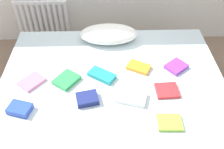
{
  "coord_description": "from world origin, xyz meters",
  "views": [
    {
      "loc": [
        -0.04,
        -1.61,
        2.05
      ],
      "look_at": [
        0.0,
        0.05,
        0.48
      ],
      "focal_mm": 40.45,
      "sensor_mm": 36.0,
      "label": 1
    }
  ],
  "objects_px": {
    "textbook_white": "(131,97)",
    "textbook_lime": "(169,122)",
    "bed": "(112,96)",
    "textbook_red": "(167,90)",
    "textbook_teal": "(102,75)",
    "textbook_orange": "(139,67)",
    "textbook_navy": "(87,99)",
    "radiator": "(43,20)",
    "textbook_green": "(67,80)",
    "pillow": "(109,34)",
    "textbook_blue": "(20,109)",
    "textbook_purple": "(176,67)",
    "textbook_pink": "(32,81)"
  },
  "relations": [
    {
      "from": "textbook_orange",
      "to": "textbook_blue",
      "type": "bearing_deg",
      "value": -125.81
    },
    {
      "from": "textbook_blue",
      "to": "textbook_white",
      "type": "relative_size",
      "value": 0.72
    },
    {
      "from": "pillow",
      "to": "textbook_navy",
      "type": "height_order",
      "value": "pillow"
    },
    {
      "from": "textbook_blue",
      "to": "textbook_white",
      "type": "xyz_separation_m",
      "value": [
        0.87,
        0.1,
        -0.01
      ]
    },
    {
      "from": "bed",
      "to": "textbook_blue",
      "type": "height_order",
      "value": "textbook_blue"
    },
    {
      "from": "textbook_navy",
      "to": "textbook_white",
      "type": "xyz_separation_m",
      "value": [
        0.35,
        0.01,
        -0.01
      ]
    },
    {
      "from": "radiator",
      "to": "textbook_white",
      "type": "relative_size",
      "value": 2.71
    },
    {
      "from": "textbook_pink",
      "to": "textbook_red",
      "type": "relative_size",
      "value": 1.09
    },
    {
      "from": "bed",
      "to": "textbook_green",
      "type": "distance_m",
      "value": 0.48
    },
    {
      "from": "textbook_navy",
      "to": "textbook_purple",
      "type": "relative_size",
      "value": 0.95
    },
    {
      "from": "textbook_purple",
      "to": "textbook_blue",
      "type": "bearing_deg",
      "value": 160.73
    },
    {
      "from": "bed",
      "to": "textbook_orange",
      "type": "xyz_separation_m",
      "value": [
        0.24,
        0.1,
        0.27
      ]
    },
    {
      "from": "textbook_lime",
      "to": "textbook_teal",
      "type": "distance_m",
      "value": 0.71
    },
    {
      "from": "radiator",
      "to": "textbook_lime",
      "type": "height_order",
      "value": "radiator"
    },
    {
      "from": "bed",
      "to": "textbook_teal",
      "type": "height_order",
      "value": "textbook_teal"
    },
    {
      "from": "radiator",
      "to": "textbook_blue",
      "type": "xyz_separation_m",
      "value": [
        0.13,
        -1.56,
        0.17
      ]
    },
    {
      "from": "radiator",
      "to": "textbook_pink",
      "type": "relative_size",
      "value": 3.21
    },
    {
      "from": "textbook_pink",
      "to": "textbook_purple",
      "type": "bearing_deg",
      "value": -42.5
    },
    {
      "from": "textbook_white",
      "to": "textbook_lime",
      "type": "relative_size",
      "value": 1.33
    },
    {
      "from": "textbook_orange",
      "to": "textbook_teal",
      "type": "xyz_separation_m",
      "value": [
        -0.34,
        -0.11,
        0.01
      ]
    },
    {
      "from": "bed",
      "to": "textbook_pink",
      "type": "distance_m",
      "value": 0.75
    },
    {
      "from": "radiator",
      "to": "textbook_blue",
      "type": "distance_m",
      "value": 1.58
    },
    {
      "from": "textbook_orange",
      "to": "textbook_lime",
      "type": "xyz_separation_m",
      "value": [
        0.17,
        -0.61,
        -0.0
      ]
    },
    {
      "from": "textbook_blue",
      "to": "textbook_teal",
      "type": "bearing_deg",
      "value": 46.32
    },
    {
      "from": "pillow",
      "to": "textbook_green",
      "type": "xyz_separation_m",
      "value": [
        -0.37,
        -0.6,
        -0.06
      ]
    },
    {
      "from": "textbook_navy",
      "to": "textbook_green",
      "type": "distance_m",
      "value": 0.29
    },
    {
      "from": "textbook_pink",
      "to": "textbook_red",
      "type": "bearing_deg",
      "value": -56.17
    },
    {
      "from": "textbook_orange",
      "to": "textbook_teal",
      "type": "bearing_deg",
      "value": -134.17
    },
    {
      "from": "textbook_pink",
      "to": "textbook_lime",
      "type": "height_order",
      "value": "textbook_lime"
    },
    {
      "from": "textbook_white",
      "to": "textbook_pink",
      "type": "bearing_deg",
      "value": -177.25
    },
    {
      "from": "textbook_purple",
      "to": "textbook_lime",
      "type": "bearing_deg",
      "value": -145.05
    },
    {
      "from": "textbook_navy",
      "to": "textbook_blue",
      "type": "relative_size",
      "value": 0.99
    },
    {
      "from": "radiator",
      "to": "textbook_pink",
      "type": "distance_m",
      "value": 1.27
    },
    {
      "from": "textbook_teal",
      "to": "textbook_navy",
      "type": "bearing_deg",
      "value": -79.16
    },
    {
      "from": "textbook_blue",
      "to": "textbook_navy",
      "type": "bearing_deg",
      "value": 26.33
    },
    {
      "from": "textbook_orange",
      "to": "textbook_navy",
      "type": "bearing_deg",
      "value": -111.71
    },
    {
      "from": "bed",
      "to": "textbook_lime",
      "type": "relative_size",
      "value": 11.07
    },
    {
      "from": "textbook_green",
      "to": "bed",
      "type": "bearing_deg",
      "value": -46.26
    },
    {
      "from": "textbook_blue",
      "to": "textbook_teal",
      "type": "height_order",
      "value": "textbook_blue"
    },
    {
      "from": "radiator",
      "to": "pillow",
      "type": "distance_m",
      "value": 1.07
    },
    {
      "from": "bed",
      "to": "textbook_purple",
      "type": "bearing_deg",
      "value": 9.71
    },
    {
      "from": "pillow",
      "to": "textbook_red",
      "type": "bearing_deg",
      "value": -57.55
    },
    {
      "from": "textbook_pink",
      "to": "radiator",
      "type": "bearing_deg",
      "value": 47.55
    },
    {
      "from": "textbook_purple",
      "to": "pillow",
      "type": "bearing_deg",
      "value": 104.78
    },
    {
      "from": "textbook_pink",
      "to": "textbook_teal",
      "type": "bearing_deg",
      "value": -44.46
    },
    {
      "from": "radiator",
      "to": "textbook_teal",
      "type": "relative_size",
      "value": 2.77
    },
    {
      "from": "textbook_purple",
      "to": "textbook_lime",
      "type": "relative_size",
      "value": 1.0
    },
    {
      "from": "textbook_navy",
      "to": "radiator",
      "type": "bearing_deg",
      "value": 101.05
    },
    {
      "from": "textbook_green",
      "to": "textbook_pink",
      "type": "height_order",
      "value": "textbook_green"
    },
    {
      "from": "textbook_red",
      "to": "textbook_teal",
      "type": "bearing_deg",
      "value": 157.87
    }
  ]
}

